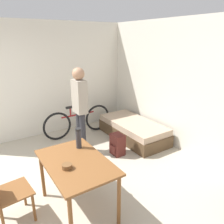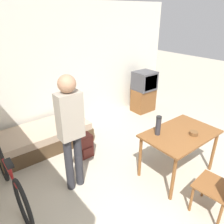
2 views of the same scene
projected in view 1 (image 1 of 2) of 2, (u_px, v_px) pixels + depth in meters
The scene contains 11 objects.
ground_plane at pixel (6, 212), 3.05m from camera, with size 20.00×20.00×0.00m, color #B2A893.
wall_back at pixel (183, 87), 4.44m from camera, with size 5.69×0.06×2.70m.
wall_left at pixel (58, 79), 5.40m from camera, with size 0.06×4.49×2.70m.
daybed at pixel (133, 130), 5.26m from camera, with size 1.79×0.85×0.42m.
dining_table at pixel (76, 168), 2.90m from camera, with size 1.19×0.77×0.77m.
wooden_chair at pixel (3, 192), 2.72m from camera, with size 0.50×0.50×0.86m.
bicycle at pixel (78, 121), 5.40m from camera, with size 0.08×1.77×0.77m.
person_standing at pixel (80, 104), 4.35m from camera, with size 0.34×0.24×1.78m.
thermos_flask at pixel (78, 137), 3.17m from camera, with size 0.08×0.08×0.31m.
mate_bowl at pixel (67, 166), 2.70m from camera, with size 0.13×0.13×0.06m.
backpack at pixel (117, 145), 4.50m from camera, with size 0.28×0.25×0.44m.
Camera 1 is at (2.85, -0.10, 2.31)m, focal length 35.00 mm.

